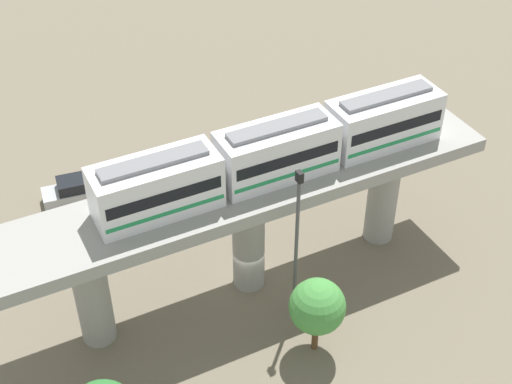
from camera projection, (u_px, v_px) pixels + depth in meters
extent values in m
plane|color=#706654|center=(249.00, 282.00, 45.15)|extent=(120.00, 120.00, 0.00)
cylinder|color=#999691|center=(92.00, 293.00, 39.72)|extent=(1.90, 1.90, 6.82)
cylinder|color=#999691|center=(249.00, 240.00, 43.03)|extent=(1.90, 1.90, 6.82)
cylinder|color=#999691|center=(383.00, 195.00, 46.33)|extent=(1.90, 1.90, 6.82)
cube|color=#999691|center=(248.00, 188.00, 40.66)|extent=(5.20, 28.85, 0.80)
cube|color=white|center=(156.00, 188.00, 37.64)|extent=(2.60, 6.60, 3.00)
cube|color=black|center=(156.00, 184.00, 37.48)|extent=(2.64, 6.07, 0.70)
cube|color=#1E8C4C|center=(157.00, 199.00, 38.10)|extent=(2.64, 6.34, 0.24)
cube|color=slate|center=(153.00, 162.00, 36.63)|extent=(1.10, 5.61, 0.24)
cube|color=white|center=(277.00, 152.00, 40.09)|extent=(2.60, 6.60, 3.00)
cube|color=black|center=(277.00, 148.00, 39.93)|extent=(2.64, 6.07, 0.70)
cube|color=#1E8C4C|center=(277.00, 163.00, 40.56)|extent=(2.64, 6.34, 0.24)
cube|color=slate|center=(277.00, 127.00, 39.08)|extent=(1.10, 5.61, 0.24)
cube|color=white|center=(384.00, 120.00, 42.54)|extent=(2.60, 6.60, 3.00)
cube|color=black|center=(384.00, 117.00, 42.39)|extent=(2.64, 6.07, 0.70)
cube|color=#1E8C4C|center=(382.00, 131.00, 43.01)|extent=(2.64, 6.34, 0.24)
cube|color=slate|center=(387.00, 96.00, 41.53)|extent=(1.10, 5.61, 0.24)
cube|color=#B2B5BA|center=(74.00, 195.00, 51.00)|extent=(2.34, 4.40, 1.00)
cube|color=black|center=(74.00, 184.00, 50.50)|extent=(1.93, 2.50, 0.76)
cube|color=orange|center=(275.00, 173.00, 52.95)|extent=(2.03, 4.29, 1.00)
cube|color=black|center=(277.00, 162.00, 52.46)|extent=(1.76, 2.39, 0.76)
cylinder|color=brown|center=(315.00, 333.00, 40.38)|extent=(0.36, 0.36, 2.46)
sphere|color=#479342|center=(317.00, 306.00, 39.10)|extent=(3.06, 3.06, 3.06)
cylinder|color=#4C4C51|center=(296.00, 252.00, 40.20)|extent=(0.20, 0.20, 9.62)
cube|color=black|center=(299.00, 177.00, 37.02)|extent=(0.44, 0.28, 0.60)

